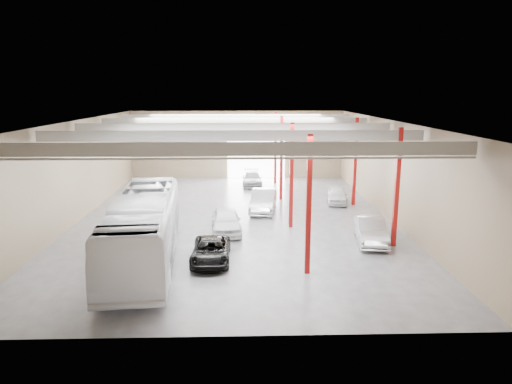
{
  "coord_description": "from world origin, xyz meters",
  "views": [
    {
      "loc": [
        0.59,
        -31.53,
        8.98
      ],
      "look_at": [
        1.49,
        -0.94,
        2.2
      ],
      "focal_mm": 32.0,
      "sensor_mm": 36.0,
      "label": 1
    }
  ],
  "objects_px": {
    "car_right_far": "(337,195)",
    "car_row_b": "(263,201)",
    "car_row_c": "(252,179)",
    "black_sedan": "(211,251)",
    "coach_bus": "(144,228)",
    "car_row_a": "(226,220)",
    "car_right_near": "(371,230)"
  },
  "relations": [
    {
      "from": "coach_bus",
      "to": "car_row_b",
      "type": "bearing_deg",
      "value": 50.72
    },
    {
      "from": "car_right_near",
      "to": "black_sedan",
      "type": "bearing_deg",
      "value": -155.02
    },
    {
      "from": "car_row_c",
      "to": "car_right_far",
      "type": "relative_size",
      "value": 1.18
    },
    {
      "from": "black_sedan",
      "to": "car_row_c",
      "type": "xyz_separation_m",
      "value": [
        2.65,
        20.29,
        0.05
      ]
    },
    {
      "from": "car_right_near",
      "to": "car_right_far",
      "type": "relative_size",
      "value": 1.2
    },
    {
      "from": "car_row_a",
      "to": "car_right_near",
      "type": "relative_size",
      "value": 0.99
    },
    {
      "from": "car_row_b",
      "to": "car_row_c",
      "type": "height_order",
      "value": "car_row_b"
    },
    {
      "from": "car_row_c",
      "to": "car_row_b",
      "type": "bearing_deg",
      "value": -86.57
    },
    {
      "from": "car_row_b",
      "to": "car_row_c",
      "type": "bearing_deg",
      "value": 101.46
    },
    {
      "from": "coach_bus",
      "to": "car_right_near",
      "type": "distance_m",
      "value": 13.32
    },
    {
      "from": "car_row_a",
      "to": "car_right_far",
      "type": "relative_size",
      "value": 1.18
    },
    {
      "from": "black_sedan",
      "to": "car_row_b",
      "type": "distance_m",
      "value": 11.0
    },
    {
      "from": "black_sedan",
      "to": "car_right_far",
      "type": "bearing_deg",
      "value": 53.9
    },
    {
      "from": "car_row_a",
      "to": "car_row_c",
      "type": "bearing_deg",
      "value": 77.65
    },
    {
      "from": "coach_bus",
      "to": "car_row_a",
      "type": "relative_size",
      "value": 2.86
    },
    {
      "from": "car_row_b",
      "to": "black_sedan",
      "type": "bearing_deg",
      "value": -99.73
    },
    {
      "from": "car_right_near",
      "to": "coach_bus",
      "type": "bearing_deg",
      "value": -160.79
    },
    {
      "from": "black_sedan",
      "to": "car_row_b",
      "type": "bearing_deg",
      "value": 72.51
    },
    {
      "from": "car_row_b",
      "to": "car_right_near",
      "type": "relative_size",
      "value": 1.07
    },
    {
      "from": "car_row_c",
      "to": "coach_bus",
      "type": "bearing_deg",
      "value": -107.58
    },
    {
      "from": "car_row_b",
      "to": "car_right_near",
      "type": "distance_m",
      "value": 9.74
    },
    {
      "from": "car_row_b",
      "to": "car_right_near",
      "type": "height_order",
      "value": "car_row_b"
    },
    {
      "from": "coach_bus",
      "to": "car_right_near",
      "type": "relative_size",
      "value": 2.82
    },
    {
      "from": "black_sedan",
      "to": "car_row_c",
      "type": "height_order",
      "value": "car_row_c"
    },
    {
      "from": "car_row_a",
      "to": "car_row_b",
      "type": "bearing_deg",
      "value": 58.21
    },
    {
      "from": "coach_bus",
      "to": "car_right_near",
      "type": "bearing_deg",
      "value": 6.13
    },
    {
      "from": "car_row_c",
      "to": "car_right_far",
      "type": "height_order",
      "value": "car_row_c"
    },
    {
      "from": "car_right_far",
      "to": "car_row_b",
      "type": "bearing_deg",
      "value": -148.89
    },
    {
      "from": "car_row_b",
      "to": "coach_bus",
      "type": "bearing_deg",
      "value": -116.2
    },
    {
      "from": "coach_bus",
      "to": "black_sedan",
      "type": "height_order",
      "value": "coach_bus"
    },
    {
      "from": "black_sedan",
      "to": "car_right_near",
      "type": "height_order",
      "value": "car_right_near"
    },
    {
      "from": "black_sedan",
      "to": "car_row_c",
      "type": "relative_size",
      "value": 0.96
    }
  ]
}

